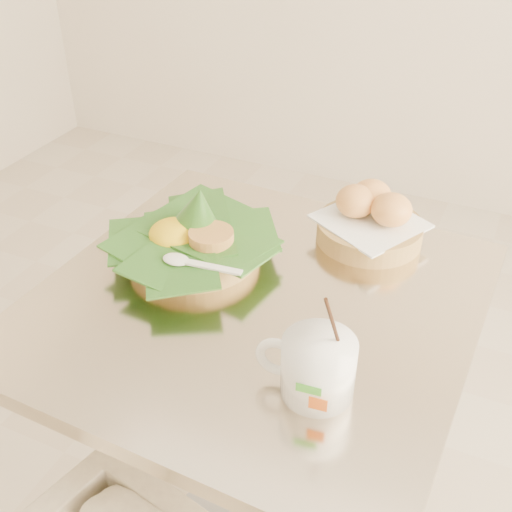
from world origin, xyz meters
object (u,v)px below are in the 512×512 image
at_px(cafe_table, 256,392).
at_px(bread_basket, 371,219).
at_px(rice_basket, 193,236).
at_px(coffee_mug, 316,366).

xyz_separation_m(cafe_table, bread_basket, (0.12, 0.26, 0.26)).
relative_size(cafe_table, rice_basket, 2.52).
bearing_deg(coffee_mug, cafe_table, 136.19).
xyz_separation_m(rice_basket, bread_basket, (0.27, 0.19, 0.00)).
height_order(cafe_table, rice_basket, rice_basket).
distance_m(bread_basket, coffee_mug, 0.41).
height_order(bread_basket, coffee_mug, coffee_mug).
bearing_deg(rice_basket, coffee_mug, -35.13).
bearing_deg(bread_basket, coffee_mug, -83.89).
relative_size(rice_basket, bread_basket, 1.32).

